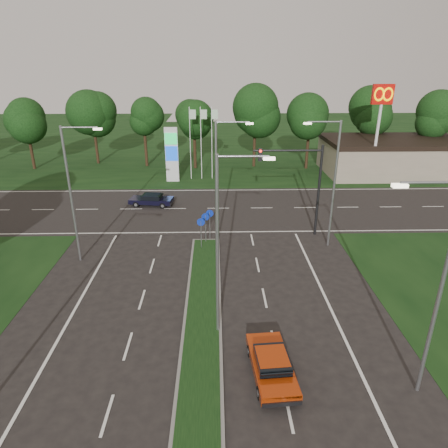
{
  "coord_description": "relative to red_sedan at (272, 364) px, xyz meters",
  "views": [
    {
      "loc": [
        0.72,
        -10.46,
        12.61
      ],
      "look_at": [
        1.31,
        14.87,
        2.2
      ],
      "focal_mm": 32.0,
      "sensor_mm": 36.0,
      "label": 1
    }
  ],
  "objects": [
    {
      "name": "streetlight_median_far",
      "position": [
        -2.07,
        13.02,
        4.5
      ],
      "size": [
        2.53,
        0.22,
        9.0
      ],
      "color": "gray",
      "rests_on": "ground"
    },
    {
      "name": "ground",
      "position": [
        -3.07,
        -2.98,
        -0.58
      ],
      "size": [
        160.0,
        160.0,
        0.0
      ],
      "primitive_type": "plane",
      "color": "black",
      "rests_on": "ground"
    },
    {
      "name": "streetlight_left_far",
      "position": [
        -11.37,
        11.02,
        4.5
      ],
      "size": [
        2.53,
        0.22,
        9.0
      ],
      "color": "gray",
      "rests_on": "ground"
    },
    {
      "name": "traffic_signal",
      "position": [
        4.12,
        15.01,
        4.07
      ],
      "size": [
        5.1,
        0.42,
        7.0
      ],
      "color": "black",
      "rests_on": "ground"
    },
    {
      "name": "red_sedan",
      "position": [
        0.0,
        0.0,
        0.0
      ],
      "size": [
        1.9,
        4.04,
        1.08
      ],
      "rotation": [
        0.0,
        0.0,
        0.08
      ],
      "color": "#9F2C08",
      "rests_on": "ground"
    },
    {
      "name": "navy_sedan",
      "position": [
        -8.3,
        22.0,
        0.0
      ],
      "size": [
        4.13,
        2.16,
        1.08
      ],
      "rotation": [
        0.0,
        0.0,
        1.43
      ],
      "color": "black",
      "rests_on": "ground"
    },
    {
      "name": "streetlight_right_near",
      "position": [
        5.73,
        -0.98,
        4.5
      ],
      "size": [
        2.53,
        0.22,
        9.0
      ],
      "rotation": [
        0.0,
        0.0,
        3.14
      ],
      "color": "gray",
      "rests_on": "ground"
    },
    {
      "name": "streetlight_median_near",
      "position": [
        -2.07,
        3.02,
        4.5
      ],
      "size": [
        2.53,
        0.22,
        9.0
      ],
      "color": "gray",
      "rests_on": "ground"
    },
    {
      "name": "treeline_far",
      "position": [
        -2.97,
        36.95,
        6.25
      ],
      "size": [
        6.0,
        6.0,
        9.9
      ],
      "color": "black",
      "rests_on": "ground"
    },
    {
      "name": "streetlight_right_far",
      "position": [
        5.73,
        13.02,
        4.5
      ],
      "size": [
        2.53,
        0.22,
        9.0
      ],
      "rotation": [
        0.0,
        0.0,
        3.14
      ],
      "color": "gray",
      "rests_on": "ground"
    },
    {
      "name": "cross_road",
      "position": [
        -3.07,
        21.02,
        -0.58
      ],
      "size": [
        160.0,
        12.0,
        0.02
      ],
      "primitive_type": "cube",
      "color": "black",
      "rests_on": "ground"
    },
    {
      "name": "gas_pylon",
      "position": [
        -6.86,
        30.07,
        2.61
      ],
      "size": [
        5.8,
        1.26,
        8.0
      ],
      "color": "silver",
      "rests_on": "ground"
    },
    {
      "name": "verge_far",
      "position": [
        -3.07,
        52.02,
        -0.58
      ],
      "size": [
        160.0,
        50.0,
        0.02
      ],
      "primitive_type": "cube",
      "color": "black",
      "rests_on": "ground"
    },
    {
      "name": "median_kerb",
      "position": [
        -3.07,
        1.02,
        -0.52
      ],
      "size": [
        2.0,
        26.0,
        0.12
      ],
      "primitive_type": "cube",
      "color": "slate",
      "rests_on": "ground"
    },
    {
      "name": "mcdonalds_sign",
      "position": [
        14.93,
        28.99,
        7.4
      ],
      "size": [
        2.2,
        0.47,
        10.4
      ],
      "color": "silver",
      "rests_on": "ground"
    },
    {
      "name": "median_signs",
      "position": [
        -3.07,
        13.42,
        1.13
      ],
      "size": [
        1.16,
        1.76,
        2.38
      ],
      "color": "gray",
      "rests_on": "ground"
    },
    {
      "name": "commercial_building",
      "position": [
        18.93,
        33.02,
        1.42
      ],
      "size": [
        16.0,
        9.0,
        4.0
      ],
      "primitive_type": "cube",
      "color": "gray",
      "rests_on": "ground"
    }
  ]
}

